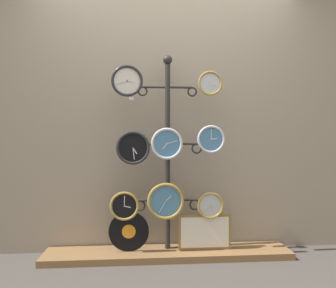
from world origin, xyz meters
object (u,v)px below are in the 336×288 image
object	(u,v)px
clock_middle_left	(133,148)
clock_bottom_right	(210,205)
clock_top_left	(127,81)
display_stand	(168,182)
vinyl_record	(129,231)
clock_bottom_left	(124,206)
clock_middle_center	(167,144)
picture_frame	(205,232)
clock_middle_right	(211,139)
clock_top_right	(210,83)
clock_bottom_center	(166,201)

from	to	relation	value
clock_middle_left	clock_bottom_right	world-z (taller)	clock_middle_left
clock_top_left	clock_middle_left	xyz separation A→B (m)	(0.05, 0.00, -0.58)
display_stand	vinyl_record	xyz separation A→B (m)	(-0.35, -0.06, -0.43)
clock_bottom_left	clock_middle_left	bearing A→B (deg)	-1.17
clock_middle_left	clock_middle_center	distance (m)	0.30
clock_bottom_left	picture_frame	xyz separation A→B (m)	(0.72, 0.03, -0.26)
vinyl_record	clock_bottom_right	bearing A→B (deg)	-1.62
clock_top_left	clock_bottom_left	world-z (taller)	clock_top_left
clock_middle_left	clock_middle_right	world-z (taller)	clock_middle_right
clock_top_left	clock_top_right	bearing A→B (deg)	1.70
clock_bottom_left	picture_frame	bearing A→B (deg)	2.56
clock_bottom_right	vinyl_record	xyz separation A→B (m)	(-0.73, 0.02, -0.23)
clock_top_left	vinyl_record	world-z (taller)	clock_top_left
clock_middle_center	picture_frame	distance (m)	0.87
clock_bottom_left	vinyl_record	xyz separation A→B (m)	(0.04, 0.04, -0.24)
clock_top_right	clock_bottom_left	bearing A→B (deg)	-178.64
clock_top_right	clock_middle_right	xyz separation A→B (m)	(0.01, -0.01, -0.50)
clock_middle_left	picture_frame	world-z (taller)	clock_middle_left
vinyl_record	clock_top_right	bearing A→B (deg)	-1.47
display_stand	clock_top_left	xyz separation A→B (m)	(-0.36, -0.10, 0.89)
clock_top_right	clock_middle_right	size ratio (longest dim) A/B	0.88
clock_middle_left	clock_bottom_center	distance (m)	0.55
clock_bottom_center	clock_bottom_right	xyz separation A→B (m)	(0.40, 0.02, -0.05)
clock_top_right	clock_middle_right	distance (m)	0.50
display_stand	clock_bottom_left	distance (m)	0.45
display_stand	clock_bottom_left	bearing A→B (deg)	-165.65
clock_middle_right	clock_bottom_left	world-z (taller)	clock_middle_right
clock_bottom_right	vinyl_record	world-z (taller)	clock_bottom_right
clock_middle_center	clock_bottom_right	world-z (taller)	clock_middle_center
clock_top_left	clock_middle_right	size ratio (longest dim) A/B	1.10
clock_middle_right	clock_bottom_center	world-z (taller)	clock_middle_right
clock_middle_center	vinyl_record	size ratio (longest dim) A/B	0.79
clock_top_left	picture_frame	world-z (taller)	clock_top_left
clock_middle_left	clock_middle_center	bearing A→B (deg)	-0.21
clock_middle_right	clock_top_left	bearing A→B (deg)	-179.09
clock_middle_center	clock_bottom_left	size ratio (longest dim) A/B	1.10
display_stand	clock_middle_center	bearing A→B (deg)	-98.03
picture_frame	clock_top_right	bearing A→B (deg)	-17.88
clock_middle_right	vinyl_record	xyz separation A→B (m)	(-0.73, 0.03, -0.82)
clock_top_right	vinyl_record	distance (m)	1.51
clock_top_left	clock_bottom_right	world-z (taller)	clock_top_left
display_stand	picture_frame	distance (m)	0.56
clock_middle_center	picture_frame	size ratio (longest dim) A/B	0.59
clock_middle_left	clock_bottom_left	xyz separation A→B (m)	(-0.08, 0.00, -0.51)
clock_middle_right	clock_top_right	bearing A→B (deg)	123.42
clock_top_left	clock_top_right	size ratio (longest dim) A/B	1.25
clock_middle_left	vinyl_record	distance (m)	0.75
clock_bottom_right	vinyl_record	distance (m)	0.76
clock_bottom_left	clock_bottom_center	bearing A→B (deg)	-0.22
display_stand	clock_middle_center	world-z (taller)	display_stand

